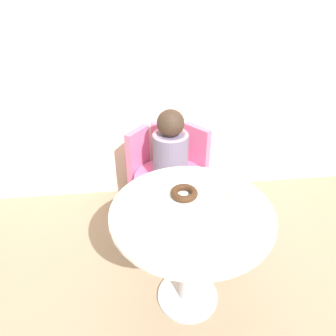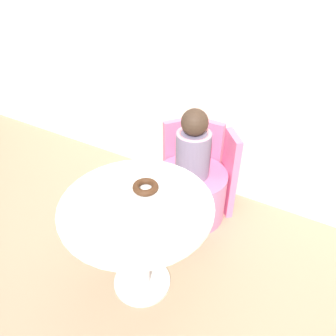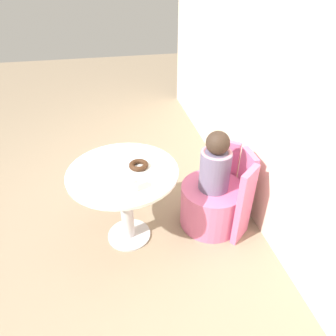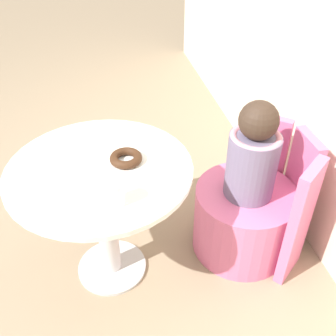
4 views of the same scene
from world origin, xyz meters
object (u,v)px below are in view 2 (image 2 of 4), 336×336
at_px(child_figure, 193,146).
at_px(cup, 182,207).
at_px(round_table, 138,225).
at_px(tub_chair, 191,194).
at_px(donut, 145,187).

bearing_deg(child_figure, cup, -69.00).
xyz_separation_m(round_table, tub_chair, (-0.02, 0.72, -0.32)).
height_order(tub_chair, cup, cup).
relative_size(child_figure, cup, 5.16).
height_order(donut, cup, cup).
height_order(tub_chair, child_figure, child_figure).
bearing_deg(tub_chair, donut, -90.19).
bearing_deg(cup, child_figure, 111.00).
bearing_deg(round_table, cup, 10.88).
xyz_separation_m(tub_chair, donut, (-0.00, -0.60, 0.50)).
height_order(round_table, cup, cup).
height_order(round_table, donut, donut).
distance_m(round_table, donut, 0.21).
distance_m(round_table, tub_chair, 0.79).
xyz_separation_m(child_figure, donut, (-0.00, -0.60, 0.07)).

